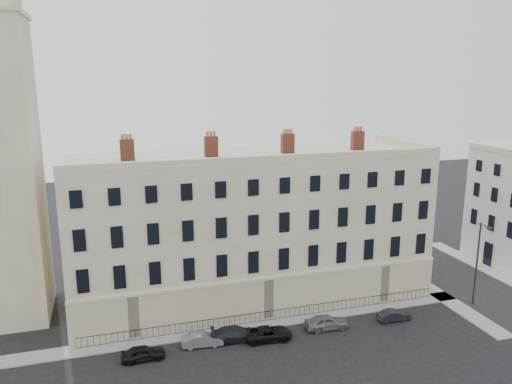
{
  "coord_description": "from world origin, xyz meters",
  "views": [
    {
      "loc": [
        -20.03,
        -35.74,
        22.68
      ],
      "look_at": [
        -6.01,
        10.0,
        11.59
      ],
      "focal_mm": 35.0,
      "sensor_mm": 36.0,
      "label": 1
    }
  ],
  "objects_px": {
    "car_b": "(202,340)",
    "car_e": "(326,322)",
    "streetlamp": "(478,260)",
    "car_c": "(236,334)",
    "car_a": "(143,353)",
    "car_d": "(268,333)",
    "car_f": "(394,315)"
  },
  "relations": [
    {
      "from": "car_d",
      "to": "streetlamp",
      "type": "xyz_separation_m",
      "value": [
        22.24,
        0.53,
        4.21
      ]
    },
    {
      "from": "car_a",
      "to": "streetlamp",
      "type": "height_order",
      "value": "streetlamp"
    },
    {
      "from": "car_a",
      "to": "car_b",
      "type": "xyz_separation_m",
      "value": [
        5.06,
        0.73,
        -0.02
      ]
    },
    {
      "from": "car_e",
      "to": "car_f",
      "type": "xyz_separation_m",
      "value": [
        6.84,
        -0.41,
        -0.15
      ]
    },
    {
      "from": "car_d",
      "to": "car_e",
      "type": "xyz_separation_m",
      "value": [
        5.71,
        0.27,
        0.09
      ]
    },
    {
      "from": "car_b",
      "to": "car_c",
      "type": "distance_m",
      "value": 3.0
    },
    {
      "from": "car_a",
      "to": "car_b",
      "type": "distance_m",
      "value": 5.11
    },
    {
      "from": "car_c",
      "to": "car_d",
      "type": "relative_size",
      "value": 1.02
    },
    {
      "from": "car_c",
      "to": "car_e",
      "type": "distance_m",
      "value": 8.5
    },
    {
      "from": "car_e",
      "to": "car_d",
      "type": "bearing_deg",
      "value": 97.13
    },
    {
      "from": "car_b",
      "to": "car_e",
      "type": "height_order",
      "value": "car_e"
    },
    {
      "from": "car_a",
      "to": "car_d",
      "type": "distance_m",
      "value": 10.83
    },
    {
      "from": "car_d",
      "to": "streetlamp",
      "type": "bearing_deg",
      "value": -83.97
    },
    {
      "from": "car_b",
      "to": "streetlamp",
      "type": "bearing_deg",
      "value": -85.36
    },
    {
      "from": "car_a",
      "to": "car_f",
      "type": "distance_m",
      "value": 23.38
    },
    {
      "from": "streetlamp",
      "to": "car_c",
      "type": "bearing_deg",
      "value": 167.69
    },
    {
      "from": "car_b",
      "to": "car_a",
      "type": "bearing_deg",
      "value": 103.12
    },
    {
      "from": "car_d",
      "to": "streetlamp",
      "type": "height_order",
      "value": "streetlamp"
    },
    {
      "from": "car_d",
      "to": "car_b",
      "type": "bearing_deg",
      "value": 88.04
    },
    {
      "from": "car_f",
      "to": "streetlamp",
      "type": "height_order",
      "value": "streetlamp"
    },
    {
      "from": "car_a",
      "to": "streetlamp",
      "type": "xyz_separation_m",
      "value": [
        33.08,
        0.58,
        4.2
      ]
    },
    {
      "from": "streetlamp",
      "to": "car_b",
      "type": "bearing_deg",
      "value": 167.83
    },
    {
      "from": "car_a",
      "to": "car_b",
      "type": "bearing_deg",
      "value": -82.68
    },
    {
      "from": "car_a",
      "to": "car_e",
      "type": "xyz_separation_m",
      "value": [
        16.55,
        0.32,
        0.08
      ]
    },
    {
      "from": "car_d",
      "to": "car_e",
      "type": "relative_size",
      "value": 1.07
    },
    {
      "from": "car_a",
      "to": "streetlamp",
      "type": "relative_size",
      "value": 0.41
    },
    {
      "from": "car_e",
      "to": "streetlamp",
      "type": "bearing_deg",
      "value": -84.66
    },
    {
      "from": "car_c",
      "to": "streetlamp",
      "type": "relative_size",
      "value": 0.5
    },
    {
      "from": "car_b",
      "to": "car_f",
      "type": "relative_size",
      "value": 1.11
    },
    {
      "from": "car_b",
      "to": "car_d",
      "type": "bearing_deg",
      "value": -91.7
    },
    {
      "from": "streetlamp",
      "to": "car_a",
      "type": "bearing_deg",
      "value": 169.14
    },
    {
      "from": "car_a",
      "to": "car_e",
      "type": "distance_m",
      "value": 16.55
    }
  ]
}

